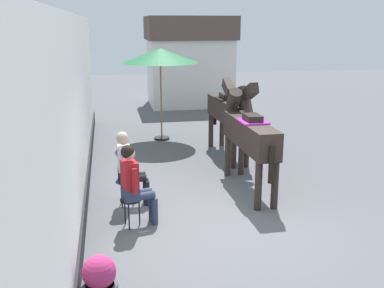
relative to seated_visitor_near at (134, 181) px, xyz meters
name	(u,v)px	position (x,y,z in m)	size (l,w,h in m)	color
ground_plane	(195,167)	(1.56, 2.91, -0.78)	(40.00, 40.00, 0.00)	#56565B
pub_facade_wall	(73,120)	(-0.98, 1.41, 0.76)	(0.34, 14.00, 3.40)	white
distant_cottage	(190,60)	(2.96, 11.18, 1.02)	(3.40, 2.60, 3.50)	silver
seated_visitor_near	(134,181)	(0.00, 0.00, 0.00)	(0.61, 0.48, 1.39)	black
seated_visitor_far	(128,165)	(-0.05, 0.91, 0.00)	(0.61, 0.49, 1.39)	#194C99
saddled_horse_near	(248,133)	(2.33, 1.36, 0.38)	(0.51, 3.00, 2.06)	#2D231E
saddled_horse_far	(229,112)	(2.55, 3.55, 0.38)	(0.54, 3.00, 2.06)	#2D231E
flower_planter_near	(100,280)	(-0.55, -2.13, -0.44)	(0.43, 0.43, 0.64)	#4C4C51
cafe_parasol	(160,56)	(1.14, 5.67, 1.59)	(2.10, 2.10, 2.58)	black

